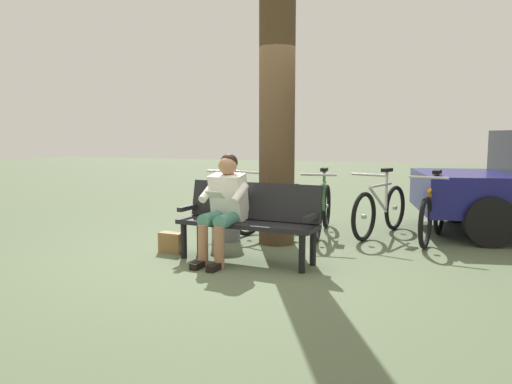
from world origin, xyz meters
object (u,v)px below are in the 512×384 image
object	(u,v)px
person_reading	(224,202)
bicycle_purple	(322,209)
bicycle_orange	(380,210)
bicycle_red	(273,206)
handbag	(172,242)
tree_trunk	(277,83)
bicycle_blue	(227,203)
bench	(250,216)
bicycle_silver	(433,214)
litter_bin	(226,212)

from	to	relation	value
person_reading	bicycle_purple	world-z (taller)	person_reading
bicycle_orange	bicycle_red	distance (m)	1.54
person_reading	handbag	size ratio (longest dim) A/B	4.00
tree_trunk	bicycle_orange	world-z (taller)	tree_trunk
handbag	bicycle_blue	world-z (taller)	bicycle_blue
bicycle_blue	bicycle_red	bearing A→B (deg)	63.64
bench	bicycle_blue	size ratio (longest dim) A/B	1.00
bicycle_purple	bicycle_red	xyz separation A→B (m)	(0.74, 0.00, 0.00)
handbag	bicycle_purple	distance (m)	2.26
bicycle_orange	bench	bearing A→B (deg)	-14.22
person_reading	bicycle_silver	distance (m)	2.91
person_reading	bicycle_blue	xyz separation A→B (m)	(0.85, -2.01, -0.31)
handbag	litter_bin	distance (m)	0.97
bicycle_orange	bicycle_blue	xyz separation A→B (m)	(2.31, 0.08, 0.00)
litter_bin	bicycle_blue	distance (m)	1.07
tree_trunk	bicycle_blue	bearing A→B (deg)	-39.62
handbag	bicycle_red	size ratio (longest dim) A/B	0.19
bicycle_orange	bicycle_blue	distance (m)	2.32
bench	tree_trunk	distance (m)	1.81
bicycle_purple	litter_bin	bearing A→B (deg)	-58.40
bench	bicycle_blue	xyz separation A→B (m)	(1.10, -1.86, -0.15)
litter_bin	bicycle_purple	world-z (taller)	bicycle_purple
tree_trunk	litter_bin	size ratio (longest dim) A/B	5.46
handbag	bicycle_silver	world-z (taller)	bicycle_silver
bicycle_silver	bicycle_purple	size ratio (longest dim) A/B	1.00
bicycle_red	person_reading	bearing A→B (deg)	26.22
tree_trunk	bicycle_red	distance (m)	1.89
person_reading	bicycle_silver	xyz separation A→B (m)	(-2.16, -1.93, -0.31)
bicycle_orange	bicycle_blue	size ratio (longest dim) A/B	0.99
bench	bicycle_purple	xyz separation A→B (m)	(-0.43, -1.73, -0.15)
litter_bin	bench	bearing A→B (deg)	127.90
litter_bin	handbag	bearing A→B (deg)	69.29
tree_trunk	handbag	bearing A→B (deg)	42.57
person_reading	bicycle_red	xyz separation A→B (m)	(0.06, -1.87, -0.31)
person_reading	handbag	world-z (taller)	person_reading
bench	bicycle_blue	bearing A→B (deg)	-54.31
handbag	bicycle_orange	xyz separation A→B (m)	(-2.23, -1.93, 0.24)
bench	litter_bin	distance (m)	1.12
bicycle_silver	tree_trunk	bearing A→B (deg)	-57.59
litter_bin	bicycle_red	world-z (taller)	bicycle_red
tree_trunk	bicycle_red	xyz separation A→B (m)	(0.32, -0.78, -1.69)
bicycle_silver	bicycle_red	bearing A→B (deg)	-79.77
litter_bin	bicycle_purple	bearing A→B (deg)	-142.82
bicycle_orange	bicycle_purple	size ratio (longest dim) A/B	0.96
bicycle_silver	bicycle_red	xyz separation A→B (m)	(2.22, 0.06, 0.00)
litter_bin	person_reading	bearing A→B (deg)	113.17
person_reading	bicycle_blue	size ratio (longest dim) A/B	0.74
tree_trunk	litter_bin	xyz separation A→B (m)	(0.69, 0.07, -1.68)
bench	bicycle_red	distance (m)	1.76
bench	bicycle_blue	world-z (taller)	bicycle_blue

